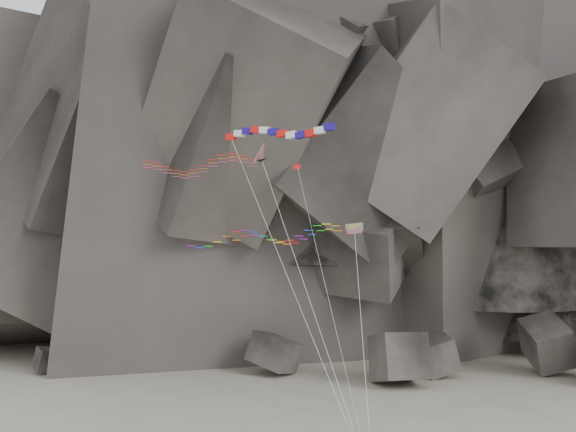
# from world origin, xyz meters

# --- Properties ---
(headland) EXTENTS (110.00, 70.00, 84.00)m
(headland) POSITION_xyz_m (0.00, 70.00, 42.00)
(headland) COLOR #544C45
(headland) RESTS_ON ground
(boulder_field) EXTENTS (78.24, 15.37, 8.43)m
(boulder_field) POSITION_xyz_m (20.43, 33.85, 2.33)
(boulder_field) COLOR #47423F
(boulder_field) RESTS_ON ground
(delta_kite) EXTENTS (17.97, 8.19, 23.65)m
(delta_kite) POSITION_xyz_m (-7.96, 1.80, 23.32)
(delta_kite) COLOR red
(delta_kite) RESTS_ON ground
(banner_kite) EXTENTS (11.22, 9.18, 24.97)m
(banner_kite) POSITION_xyz_m (-1.45, 1.59, 25.61)
(banner_kite) COLOR red
(banner_kite) RESTS_ON ground
(parafoil_kite) EXTENTS (14.56, 8.46, 17.38)m
(parafoil_kite) POSITION_xyz_m (-2.58, 2.80, 17.75)
(parafoil_kite) COLOR yellow
(parafoil_kite) RESTS_ON ground
(pennant_kite) EXTENTS (5.72, 9.17, 22.08)m
(pennant_kite) POSITION_xyz_m (1.12, 1.74, 18.25)
(pennant_kite) COLOR red
(pennant_kite) RESTS_ON ground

